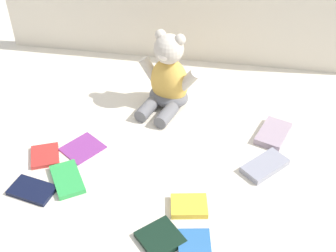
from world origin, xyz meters
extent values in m
plane|color=silver|center=(0.00, 0.00, 0.00)|extent=(3.20, 3.20, 0.00)
ellipsoid|color=#E5B24C|center=(-0.05, 0.14, 0.08)|extent=(0.15, 0.13, 0.16)
ellipsoid|color=slate|center=(-0.05, 0.14, 0.03)|extent=(0.16, 0.14, 0.06)
sphere|color=beige|center=(-0.05, 0.14, 0.20)|extent=(0.12, 0.12, 0.09)
ellipsoid|color=white|center=(-0.06, 0.10, 0.20)|extent=(0.04, 0.04, 0.03)
sphere|color=beige|center=(-0.08, 0.16, 0.24)|extent=(0.04, 0.04, 0.03)
sphere|color=beige|center=(-0.02, 0.14, 0.24)|extent=(0.04, 0.04, 0.03)
cylinder|color=beige|center=(-0.12, 0.16, 0.11)|extent=(0.08, 0.06, 0.09)
cylinder|color=beige|center=(0.01, 0.12, 0.11)|extent=(0.08, 0.06, 0.09)
cylinder|color=slate|center=(-0.11, 0.07, 0.02)|extent=(0.07, 0.10, 0.04)
cylinder|color=slate|center=(-0.05, 0.05, 0.02)|extent=(0.07, 0.10, 0.04)
cube|color=#8E90A0|center=(0.26, -0.12, 0.01)|extent=(0.14, 0.14, 0.02)
cube|color=white|center=(-0.60, 0.12, 0.01)|extent=(0.11, 0.12, 0.01)
cube|color=green|center=(-0.26, -0.26, 0.01)|extent=(0.13, 0.14, 0.01)
cube|color=yellow|center=(0.07, -0.30, 0.01)|extent=(0.10, 0.09, 0.02)
cube|color=red|center=(-0.36, -0.18, 0.01)|extent=(0.11, 0.11, 0.01)
cube|color=#A38EA0|center=(0.29, 0.03, 0.01)|extent=(0.12, 0.15, 0.02)
cube|color=black|center=(-0.34, -0.31, 0.01)|extent=(0.13, 0.09, 0.01)
cube|color=black|center=(0.02, -0.40, 0.01)|extent=(0.13, 0.13, 0.01)
cube|color=#85358A|center=(-0.26, -0.13, 0.00)|extent=(0.14, 0.14, 0.01)
camera|label=1|loc=(0.14, -1.03, 0.88)|focal=47.53mm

